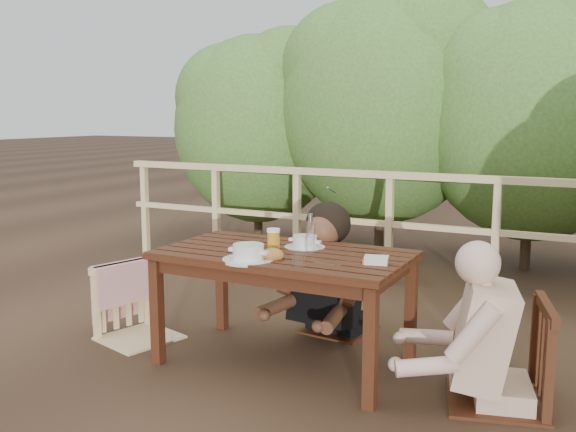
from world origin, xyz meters
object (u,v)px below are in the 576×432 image
at_px(chair_right, 501,307).
at_px(diner_right, 509,272).
at_px(bread_roll, 273,255).
at_px(beer_glass, 273,241).
at_px(bottle, 310,234).
at_px(chair_left, 137,271).
at_px(tumbler, 299,262).
at_px(table, 284,308).
at_px(chair_far, 339,268).
at_px(soup_far, 305,242).
at_px(woman, 341,231).
at_px(butter_tub, 376,261).
at_px(soup_near, 248,253).

bearing_deg(chair_right, diner_right, 75.61).
distance_m(bread_roll, beer_glass, 0.21).
bearing_deg(bottle, chair_right, -1.22).
distance_m(chair_left, tumbler, 1.35).
xyz_separation_m(table, bread_roll, (0.04, -0.21, 0.38)).
distance_m(chair_far, bread_roll, 0.94).
distance_m(diner_right, bread_roll, 1.26).
height_order(table, soup_far, soup_far).
distance_m(diner_right, soup_far, 1.24).
relative_size(woman, butter_tub, 10.79).
height_order(chair_right, bottle, chair_right).
xyz_separation_m(chair_right, butter_tub, (-0.65, -0.08, 0.19)).
relative_size(woman, soup_near, 4.74).
bearing_deg(soup_near, bottle, 53.58).
bearing_deg(soup_far, bottle, -53.39).
xyz_separation_m(soup_far, beer_glass, (-0.11, -0.21, 0.03)).
height_order(chair_left, chair_far, chair_left).
height_order(soup_near, tumbler, soup_near).
distance_m(soup_far, bottle, 0.18).
distance_m(table, bottle, 0.49).
distance_m(chair_right, diner_right, 0.19).
height_order(soup_far, tumbler, soup_far).
relative_size(chair_left, chair_far, 1.04).
relative_size(soup_near, bread_roll, 2.26).
distance_m(table, butter_tub, 0.70).
relative_size(chair_far, soup_near, 3.02).
relative_size(chair_far, diner_right, 0.63).
height_order(diner_right, beer_glass, diner_right).
height_order(soup_far, beer_glass, beer_glass).
relative_size(soup_near, beer_glass, 1.98).
distance_m(woman, tumbler, 1.04).
height_order(table, diner_right, diner_right).
height_order(woman, soup_near, woman).
bearing_deg(chair_far, butter_tub, -48.67).
height_order(chair_left, bottle, chair_left).
height_order(table, butter_tub, butter_tub).
bearing_deg(table, butter_tub, -5.58).
xyz_separation_m(tumbler, butter_tub, (0.35, 0.26, -0.01)).
bearing_deg(soup_near, soup_far, 73.14).
xyz_separation_m(diner_right, butter_tub, (-0.68, -0.08, -0.00)).
distance_m(chair_far, chair_right, 1.35).
height_order(chair_far, bread_roll, chair_far).
distance_m(chair_right, soup_near, 1.38).
xyz_separation_m(diner_right, bottle, (-1.13, 0.02, 0.09)).
bearing_deg(table, tumbler, -51.40).
height_order(woman, diner_right, diner_right).
relative_size(chair_far, soup_far, 3.56).
distance_m(woman, bread_roll, 0.92).
bearing_deg(diner_right, butter_tub, 82.44).
height_order(table, soup_near, soup_near).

